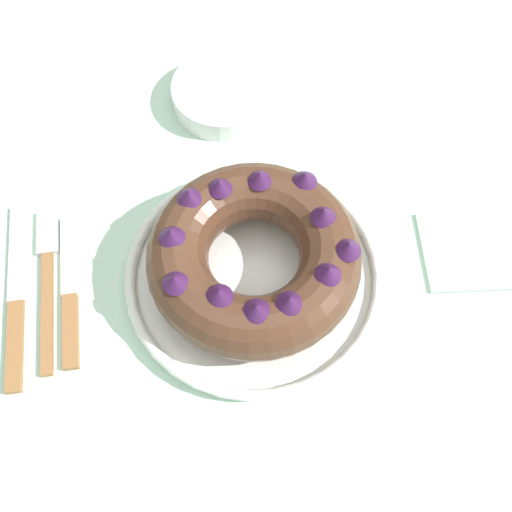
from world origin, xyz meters
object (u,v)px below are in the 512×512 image
(fork, at_px, (47,276))
(serving_knife, at_px, (16,305))
(side_bowl, at_px, (227,94))
(cake_knife, at_px, (70,300))
(bundt_cake, at_px, (256,255))
(napkin, at_px, (486,250))
(serving_dish, at_px, (256,274))

(fork, relative_size, serving_knife, 0.89)
(serving_knife, relative_size, side_bowl, 1.69)
(serving_knife, bearing_deg, cake_knife, -0.73)
(fork, bearing_deg, cake_knife, -51.18)
(bundt_cake, relative_size, napkin, 1.54)
(bundt_cake, distance_m, fork, 0.24)
(bundt_cake, distance_m, cake_knife, 0.21)
(bundt_cake, bearing_deg, napkin, -1.17)
(cake_knife, height_order, side_bowl, side_bowl)
(serving_knife, bearing_deg, fork, 45.15)
(bundt_cake, relative_size, cake_knife, 1.19)
(bundt_cake, height_order, cake_knife, bundt_cake)
(bundt_cake, xyz_separation_m, fork, (-0.23, 0.04, -0.05))
(side_bowl, bearing_deg, serving_dish, -90.33)
(side_bowl, height_order, napkin, side_bowl)
(fork, bearing_deg, napkin, -2.43)
(bundt_cake, height_order, side_bowl, bundt_cake)
(serving_dish, distance_m, cake_knife, 0.20)
(fork, xyz_separation_m, napkin, (0.49, -0.04, -0.00))
(cake_knife, xyz_separation_m, side_bowl, (0.21, 0.25, 0.01))
(serving_dish, bearing_deg, serving_knife, 178.66)
(cake_knife, xyz_separation_m, napkin, (0.47, -0.01, -0.00))
(side_bowl, xyz_separation_m, napkin, (0.26, -0.26, -0.01))
(fork, relative_size, side_bowl, 1.50)
(serving_dish, xyz_separation_m, side_bowl, (0.00, 0.26, 0.00))
(fork, bearing_deg, bundt_cake, -6.70)
(serving_knife, xyz_separation_m, cake_knife, (0.06, -0.00, 0.00))
(fork, height_order, cake_knife, cake_knife)
(serving_dish, xyz_separation_m, serving_knife, (-0.26, 0.01, -0.01))
(serving_knife, height_order, napkin, serving_knife)
(serving_dish, relative_size, fork, 1.42)
(cake_knife, bearing_deg, fork, 130.35)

